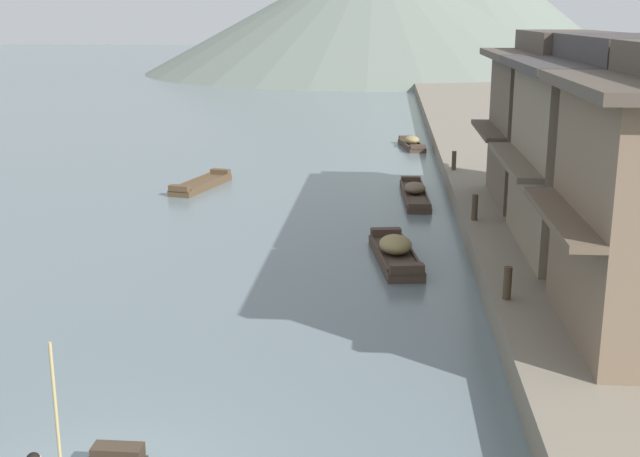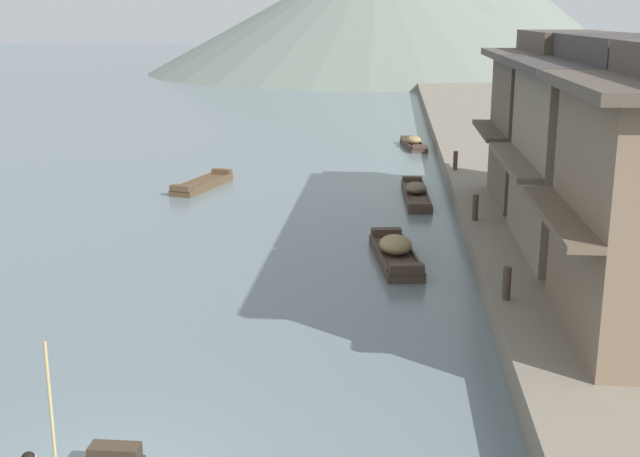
{
  "view_description": "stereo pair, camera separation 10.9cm",
  "coord_description": "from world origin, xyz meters",
  "px_view_note": "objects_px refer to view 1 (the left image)",
  "views": [
    {
      "loc": [
        4.47,
        -11.25,
        7.4
      ],
      "look_at": [
        2.52,
        12.04,
        1.27
      ],
      "focal_mm": 45.71,
      "sensor_mm": 36.0,
      "label": 1
    },
    {
      "loc": [
        4.58,
        -11.24,
        7.4
      ],
      "look_at": [
        2.52,
        12.04,
        1.27
      ],
      "focal_mm": 45.71,
      "sensor_mm": 36.0,
      "label": 2
    }
  ],
  "objects_px": {
    "house_waterfront_second": "(630,149)",
    "mooring_post_dock_near": "(507,283)",
    "boat_moored_third": "(412,144)",
    "boat_moored_far": "(395,252)",
    "mooring_post_dock_far": "(454,161)",
    "boat_moored_nearest": "(201,184)",
    "boat_moored_second": "(415,193)",
    "mooring_post_dock_mid": "(475,207)",
    "house_waterfront_tall": "(561,120)"
  },
  "relations": [
    {
      "from": "boat_moored_third",
      "to": "mooring_post_dock_near",
      "type": "bearing_deg",
      "value": -86.75
    },
    {
      "from": "boat_moored_second",
      "to": "mooring_post_dock_near",
      "type": "xyz_separation_m",
      "value": [
        1.79,
        -14.36,
        0.92
      ]
    },
    {
      "from": "boat_moored_nearest",
      "to": "boat_moored_third",
      "type": "bearing_deg",
      "value": 51.51
    },
    {
      "from": "mooring_post_dock_mid",
      "to": "boat_moored_second",
      "type": "bearing_deg",
      "value": 105.51
    },
    {
      "from": "mooring_post_dock_mid",
      "to": "mooring_post_dock_far",
      "type": "xyz_separation_m",
      "value": [
        0.0,
        9.21,
        -0.01
      ]
    },
    {
      "from": "boat_moored_second",
      "to": "mooring_post_dock_near",
      "type": "height_order",
      "value": "mooring_post_dock_near"
    },
    {
      "from": "boat_moored_far",
      "to": "mooring_post_dock_far",
      "type": "relative_size",
      "value": 5.28
    },
    {
      "from": "boat_moored_nearest",
      "to": "house_waterfront_second",
      "type": "relative_size",
      "value": 0.63
    },
    {
      "from": "house_waterfront_second",
      "to": "mooring_post_dock_near",
      "type": "height_order",
      "value": "house_waterfront_second"
    },
    {
      "from": "mooring_post_dock_mid",
      "to": "boat_moored_far",
      "type": "bearing_deg",
      "value": -134.99
    },
    {
      "from": "house_waterfront_tall",
      "to": "mooring_post_dock_near",
      "type": "xyz_separation_m",
      "value": [
        -3.27,
        -11.11,
        -2.6
      ]
    },
    {
      "from": "boat_moored_third",
      "to": "boat_moored_second",
      "type": "bearing_deg",
      "value": -90.9
    },
    {
      "from": "mooring_post_dock_mid",
      "to": "mooring_post_dock_far",
      "type": "bearing_deg",
      "value": 90.0
    },
    {
      "from": "boat_moored_second",
      "to": "mooring_post_dock_near",
      "type": "bearing_deg",
      "value": -82.9
    },
    {
      "from": "boat_moored_nearest",
      "to": "boat_moored_far",
      "type": "xyz_separation_m",
      "value": [
        8.5,
        -10.5,
        0.14
      ]
    },
    {
      "from": "boat_moored_third",
      "to": "boat_moored_nearest",
      "type": "bearing_deg",
      "value": -128.49
    },
    {
      "from": "boat_moored_far",
      "to": "boat_moored_second",
      "type": "bearing_deg",
      "value": 84.58
    },
    {
      "from": "boat_moored_nearest",
      "to": "mooring_post_dock_far",
      "type": "xyz_separation_m",
      "value": [
        11.15,
        1.36,
        0.98
      ]
    },
    {
      "from": "boat_moored_nearest",
      "to": "mooring_post_dock_near",
      "type": "xyz_separation_m",
      "value": [
        11.15,
        -15.76,
        0.97
      ]
    },
    {
      "from": "house_waterfront_second",
      "to": "mooring_post_dock_near",
      "type": "bearing_deg",
      "value": -130.11
    },
    {
      "from": "boat_moored_third",
      "to": "mooring_post_dock_far",
      "type": "relative_size",
      "value": 4.66
    },
    {
      "from": "mooring_post_dock_near",
      "to": "boat_moored_third",
      "type": "bearing_deg",
      "value": 93.25
    },
    {
      "from": "boat_moored_nearest",
      "to": "house_waterfront_second",
      "type": "height_order",
      "value": "house_waterfront_second"
    },
    {
      "from": "boat_moored_far",
      "to": "mooring_post_dock_near",
      "type": "bearing_deg",
      "value": -63.26
    },
    {
      "from": "house_waterfront_second",
      "to": "house_waterfront_tall",
      "type": "xyz_separation_m",
      "value": [
        -0.66,
        6.45,
        0.01
      ]
    },
    {
      "from": "boat_moored_third",
      "to": "house_waterfront_tall",
      "type": "xyz_separation_m",
      "value": [
        4.85,
        -16.69,
        3.48
      ]
    },
    {
      "from": "boat_moored_nearest",
      "to": "mooring_post_dock_mid",
      "type": "bearing_deg",
      "value": -35.14
    },
    {
      "from": "boat_moored_second",
      "to": "mooring_post_dock_far",
      "type": "xyz_separation_m",
      "value": [
        1.79,
        2.76,
        0.93
      ]
    },
    {
      "from": "boat_moored_nearest",
      "to": "house_waterfront_tall",
      "type": "distance_m",
      "value": 15.56
    },
    {
      "from": "boat_moored_nearest",
      "to": "house_waterfront_second",
      "type": "distance_m",
      "value": 19.05
    },
    {
      "from": "boat_moored_nearest",
      "to": "boat_moored_far",
      "type": "bearing_deg",
      "value": -51.02
    },
    {
      "from": "boat_moored_nearest",
      "to": "mooring_post_dock_near",
      "type": "height_order",
      "value": "mooring_post_dock_near"
    },
    {
      "from": "boat_moored_nearest",
      "to": "house_waterfront_second",
      "type": "bearing_deg",
      "value": -36.36
    },
    {
      "from": "mooring_post_dock_mid",
      "to": "house_waterfront_tall",
      "type": "bearing_deg",
      "value": 44.34
    },
    {
      "from": "house_waterfront_tall",
      "to": "house_waterfront_second",
      "type": "bearing_deg",
      "value": -84.17
    },
    {
      "from": "boat_moored_second",
      "to": "house_waterfront_second",
      "type": "height_order",
      "value": "house_waterfront_second"
    },
    {
      "from": "house_waterfront_tall",
      "to": "mooring_post_dock_mid",
      "type": "relative_size",
      "value": 7.02
    },
    {
      "from": "boat_moored_far",
      "to": "house_waterfront_second",
      "type": "distance_m",
      "value": 7.44
    },
    {
      "from": "boat_moored_second",
      "to": "house_waterfront_second",
      "type": "bearing_deg",
      "value": -59.47
    },
    {
      "from": "house_waterfront_second",
      "to": "mooring_post_dock_near",
      "type": "relative_size",
      "value": 8.55
    },
    {
      "from": "house_waterfront_second",
      "to": "boat_moored_nearest",
      "type": "bearing_deg",
      "value": 143.64
    },
    {
      "from": "boat_moored_third",
      "to": "mooring_post_dock_mid",
      "type": "relative_size",
      "value": 4.5
    },
    {
      "from": "house_waterfront_second",
      "to": "mooring_post_dock_near",
      "type": "distance_m",
      "value": 6.62
    },
    {
      "from": "mooring_post_dock_far",
      "to": "mooring_post_dock_mid",
      "type": "bearing_deg",
      "value": -90.0
    },
    {
      "from": "house_waterfront_second",
      "to": "boat_moored_far",
      "type": "bearing_deg",
      "value": 174.81
    },
    {
      "from": "house_waterfront_tall",
      "to": "mooring_post_dock_near",
      "type": "height_order",
      "value": "house_waterfront_tall"
    },
    {
      "from": "boat_moored_second",
      "to": "boat_moored_far",
      "type": "relative_size",
      "value": 1.27
    },
    {
      "from": "boat_moored_far",
      "to": "mooring_post_dock_mid",
      "type": "bearing_deg",
      "value": 45.01
    },
    {
      "from": "boat_moored_nearest",
      "to": "mooring_post_dock_far",
      "type": "relative_size",
      "value": 5.17
    },
    {
      "from": "boat_moored_second",
      "to": "house_waterfront_tall",
      "type": "relative_size",
      "value": 0.93
    }
  ]
}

